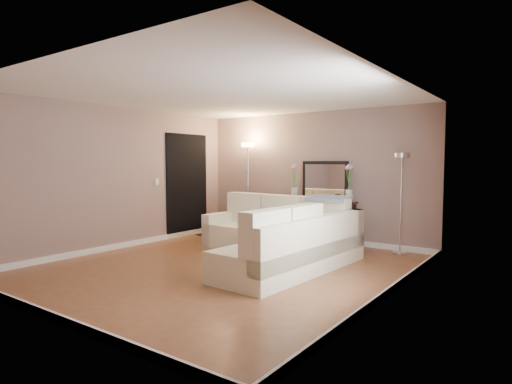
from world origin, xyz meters
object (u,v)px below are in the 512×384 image
Objects in this scene: floor_lamp_lit at (248,170)px; floor_lamp_unlit at (401,183)px; console_table at (316,219)px; sectional_sofa at (280,237)px.

floor_lamp_unlit is at bearing 0.21° from floor_lamp_lit.
floor_lamp_lit is (-1.67, 0.03, 0.94)m from console_table.
console_table is at bearing 95.15° from sectional_sofa.
sectional_sofa is 1.65× the size of floor_lamp_unlit.
sectional_sofa reaches higher than console_table.
sectional_sofa is 1.44× the size of floor_lamp_lit.
sectional_sofa is at bearing -40.48° from floor_lamp_lit.
floor_lamp_unlit is at bearing 1.34° from console_table.
floor_lamp_unlit is at bearing 46.45° from sectional_sofa.
console_table is (-0.14, 1.51, 0.11)m from sectional_sofa.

